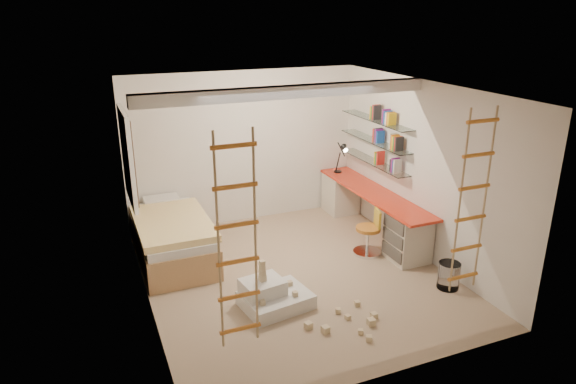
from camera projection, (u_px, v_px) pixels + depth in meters
name	position (u px, v px, depth m)	size (l,w,h in m)	color
floor	(296.00, 276.00, 7.19)	(4.50, 4.50, 0.00)	tan
ceiling_beam	(288.00, 92.00, 6.60)	(4.00, 0.18, 0.16)	white
window_frame	(127.00, 157.00, 7.26)	(0.06, 1.15, 1.35)	white
window_blind	(130.00, 157.00, 7.28)	(0.02, 1.00, 1.20)	#4C2D1E
rope_ladder_left	(237.00, 243.00, 4.67)	(0.41, 0.04, 2.13)	orange
rope_ladder_right	(472.00, 203.00, 5.65)	(0.41, 0.04, 2.13)	orange
waste_bin	(449.00, 276.00, 6.83)	(0.29, 0.29, 0.36)	white
desk	(371.00, 211.00, 8.42)	(0.56, 2.80, 0.75)	red
shelves	(375.00, 141.00, 8.34)	(0.25, 1.80, 0.71)	white
bed	(172.00, 237.00, 7.61)	(1.02, 2.00, 0.69)	#AD7F51
task_lamp	(343.00, 154.00, 8.99)	(0.14, 0.36, 0.57)	black
swivel_chair	(369.00, 238.00, 7.76)	(0.53, 0.53, 0.71)	#B66C23
play_platform	(272.00, 296.00, 6.41)	(0.91, 0.76, 0.36)	silver
toy_blocks	(318.00, 305.00, 6.17)	(1.30, 1.25, 0.63)	#CCB284
books	(375.00, 133.00, 8.30)	(0.14, 0.70, 0.92)	white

